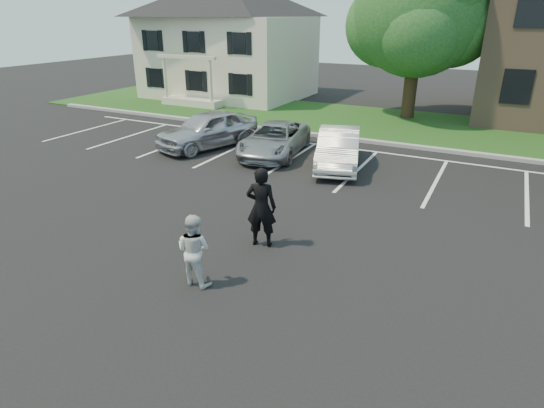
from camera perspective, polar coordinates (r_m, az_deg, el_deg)
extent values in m
plane|color=black|center=(10.45, -2.53, -8.24)|extent=(90.00, 90.00, 0.00)
cube|color=gray|center=(20.94, 13.97, 7.43)|extent=(40.00, 0.30, 0.15)
cube|color=#224D14|center=(24.76, 16.26, 9.42)|extent=(44.00, 8.00, 0.08)
cube|color=white|center=(24.88, -22.14, 8.64)|extent=(0.12, 5.20, 0.01)
cube|color=white|center=(22.87, -17.42, 8.15)|extent=(0.12, 5.20, 0.01)
cube|color=white|center=(21.05, -11.85, 7.50)|extent=(0.12, 5.20, 0.01)
cube|color=white|center=(19.46, -5.32, 6.65)|extent=(0.12, 5.20, 0.01)
cube|color=white|center=(18.17, 2.22, 5.56)|extent=(0.12, 5.20, 0.01)
cube|color=white|center=(17.24, 10.70, 4.21)|extent=(0.12, 5.20, 0.01)
cube|color=white|center=(16.73, 19.88, 2.64)|extent=(0.12, 5.20, 0.01)
cube|color=white|center=(16.69, 29.34, 0.95)|extent=(0.12, 5.20, 0.01)
cube|color=white|center=(19.47, 17.01, 5.74)|extent=(34.00, 0.12, 0.01)
cube|color=beige|center=(32.92, -5.33, 17.84)|extent=(10.00, 8.00, 5.20)
cube|color=beige|center=(29.70, -9.67, 12.52)|extent=(4.00, 1.60, 0.50)
cylinder|color=beige|center=(30.11, -13.20, 14.51)|extent=(0.18, 0.18, 2.70)
cylinder|color=beige|center=(28.07, -7.67, 14.33)|extent=(0.18, 0.18, 2.70)
cube|color=beige|center=(28.88, -10.77, 17.67)|extent=(4.20, 0.25, 0.20)
cube|color=black|center=(29.74, -9.50, 14.98)|extent=(0.90, 0.06, 1.20)
cube|color=black|center=(29.52, -9.80, 19.40)|extent=(0.90, 0.06, 1.20)
cube|color=black|center=(30.12, -10.54, 15.01)|extent=(0.32, 0.05, 1.25)
cube|color=black|center=(29.36, -8.44, 14.95)|extent=(0.32, 0.05, 1.25)
cube|color=black|center=(24.93, 28.37, 12.82)|extent=(1.30, 0.06, 1.60)
cube|color=black|center=(24.73, 29.92, 20.52)|extent=(1.30, 0.06, 1.60)
cylinder|color=black|center=(26.52, 16.94, 13.64)|extent=(0.70, 0.70, 3.20)
sphere|color=#174B1D|center=(26.25, 17.97, 22.03)|extent=(6.60, 6.60, 6.60)
sphere|color=#174B1D|center=(26.70, 21.71, 20.49)|extent=(4.60, 4.60, 4.60)
sphere|color=#174B1D|center=(27.00, 14.17, 20.91)|extent=(4.40, 4.40, 4.40)
sphere|color=#174B1D|center=(24.71, 18.00, 19.95)|extent=(4.00, 4.00, 4.00)
sphere|color=#174B1D|center=(27.94, 17.39, 22.70)|extent=(4.20, 4.20, 4.20)
imported|color=black|center=(11.09, -1.36, -0.40)|extent=(0.85, 0.68, 2.04)
imported|color=silver|center=(9.72, -9.78, -5.69)|extent=(0.78, 0.61, 1.60)
imported|color=silver|center=(20.00, -8.04, 9.28)|extent=(3.29, 4.99, 1.58)
imported|color=#999CA0|center=(18.74, 0.31, 8.12)|extent=(2.82, 4.87, 1.28)
imported|color=silver|center=(17.37, 8.31, 6.93)|extent=(2.67, 4.54, 1.41)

